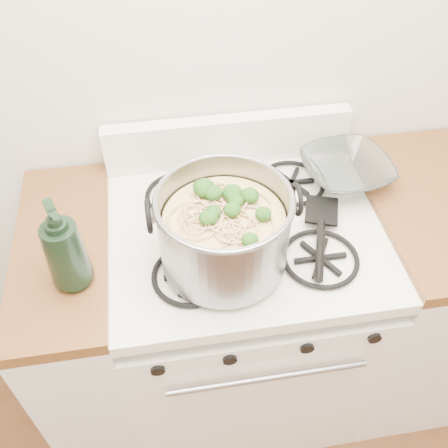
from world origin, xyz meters
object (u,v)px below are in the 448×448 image
gas_range (242,320)px  bottle (63,245)px  stock_pot (224,232)px  glass_bowl (345,174)px  spatula (322,209)px

gas_range → bottle: 0.78m
gas_range → stock_pot: (-0.08, -0.11, 0.59)m
glass_bowl → spatula: bearing=-130.8°
stock_pot → bottle: bearing=-178.7°
gas_range → stock_pot: stock_pot is taller
spatula → glass_bowl: bearing=68.0°
stock_pot → bottle: (-0.38, -0.01, 0.03)m
stock_pot → spatula: 0.34m
gas_range → spatula: bearing=2.5°
gas_range → bottle: bearing=-164.9°
stock_pot → spatula: size_ratio=1.16×
spatula → bottle: (-0.68, -0.13, 0.12)m
gas_range → glass_bowl: glass_bowl is taller
glass_bowl → bottle: 0.84m
glass_bowl → bottle: (-0.79, -0.26, 0.12)m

